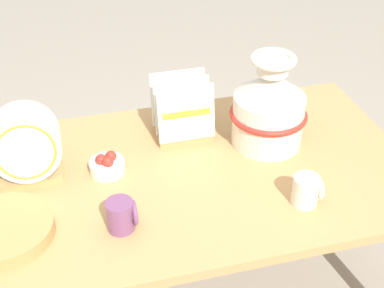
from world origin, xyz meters
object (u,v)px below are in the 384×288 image
dish_rack_round_plates (27,150)px  wicker_charger_stack (5,230)px  dish_rack_square_plates (182,116)px  mug_plum_glaze (122,215)px  fruit_bowl (107,165)px  ceramic_vase (269,107)px  mug_cream_glaze (307,190)px

dish_rack_round_plates → wicker_charger_stack: bearing=-106.8°
dish_rack_round_plates → dish_rack_square_plates: size_ratio=1.08×
wicker_charger_stack → mug_plum_glaze: 0.34m
fruit_bowl → mug_plum_glaze: bearing=-88.2°
wicker_charger_stack → mug_plum_glaze: bearing=-9.3°
ceramic_vase → mug_plum_glaze: bearing=-151.6°
mug_cream_glaze → fruit_bowl: size_ratio=0.83×
ceramic_vase → fruit_bowl: (-0.59, -0.03, -0.12)m
wicker_charger_stack → mug_cream_glaze: 0.92m
dish_rack_square_plates → fruit_bowl: dish_rack_square_plates is taller
dish_rack_round_plates → fruit_bowl: 0.27m
ceramic_vase → dish_rack_round_plates: (-0.84, 0.01, -0.04)m
dish_rack_square_plates → fruit_bowl: size_ratio=1.91×
mug_plum_glaze → mug_cream_glaze: 0.58m
ceramic_vase → fruit_bowl: ceramic_vase is taller
dish_rack_square_plates → mug_plum_glaze: 0.53m
ceramic_vase → wicker_charger_stack: (-0.92, -0.26, -0.13)m
dish_rack_round_plates → dish_rack_square_plates: bearing=11.7°
ceramic_vase → wicker_charger_stack: size_ratio=1.21×
dish_rack_round_plates → mug_cream_glaze: (0.84, -0.36, -0.06)m
ceramic_vase → dish_rack_round_plates: ceramic_vase is taller
ceramic_vase → mug_plum_glaze: size_ratio=3.48×
dish_rack_round_plates → ceramic_vase: bearing=-0.7°
dish_rack_square_plates → mug_cream_glaze: size_ratio=2.31×
ceramic_vase → dish_rack_round_plates: 0.84m
mug_plum_glaze → wicker_charger_stack: bearing=170.7°
ceramic_vase → dish_rack_square_plates: ceramic_vase is taller
wicker_charger_stack → dish_rack_round_plates: bearing=73.2°
mug_cream_glaze → fruit_bowl: mug_cream_glaze is taller
ceramic_vase → mug_cream_glaze: size_ratio=3.48×
wicker_charger_stack → dish_rack_square_plates: bearing=31.1°
wicker_charger_stack → mug_cream_glaze: mug_cream_glaze is taller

